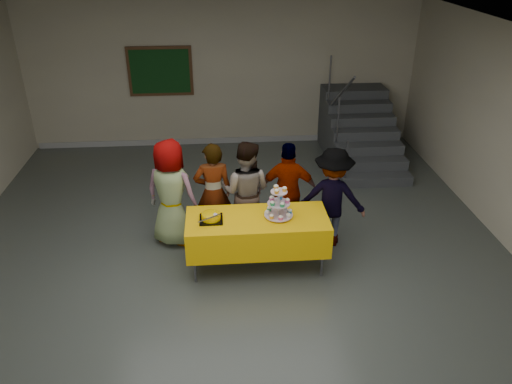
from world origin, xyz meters
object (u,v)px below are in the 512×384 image
at_px(bake_table, 257,232).
at_px(cupcake_stand, 279,206).
at_px(schoolchild_d, 288,191).
at_px(staircase, 358,132).
at_px(bear_cake, 211,216).
at_px(schoolchild_b, 213,193).
at_px(noticeboard, 160,71).
at_px(schoolchild_c, 246,191).
at_px(schoolchild_e, 332,197).
at_px(schoolchild_a, 171,193).

height_order(bake_table, cupcake_stand, cupcake_stand).
height_order(cupcake_stand, schoolchild_d, schoolchild_d).
bearing_deg(staircase, bear_cake, -128.64).
bearing_deg(bear_cake, cupcake_stand, 1.18).
relative_size(schoolchild_b, noticeboard, 1.18).
bearing_deg(schoolchild_c, schoolchild_b, 17.95).
bearing_deg(schoolchild_d, bake_table, 64.23).
bearing_deg(staircase, noticeboard, 168.09).
height_order(schoolchild_c, schoolchild_e, schoolchild_c).
distance_m(schoolchild_b, noticeboard, 4.00).
bearing_deg(schoolchild_e, bake_table, 41.50).
distance_m(schoolchild_b, staircase, 4.17).
height_order(schoolchild_b, staircase, staircase).
bearing_deg(schoolchild_b, schoolchild_e, 166.59).
relative_size(cupcake_stand, bear_cake, 1.24).
bearing_deg(staircase, cupcake_stand, -119.40).
height_order(bear_cake, staircase, staircase).
bearing_deg(schoolchild_b, bear_cake, 82.59).
relative_size(schoolchild_c, schoolchild_d, 1.03).
xyz_separation_m(schoolchild_d, staircase, (1.85, 2.95, -0.26)).
bearing_deg(schoolchild_d, schoolchild_c, 8.94).
bearing_deg(bear_cake, schoolchild_b, 87.74).
height_order(schoolchild_b, noticeboard, noticeboard).
distance_m(bear_cake, noticeboard, 4.72).
xyz_separation_m(bear_cake, schoolchild_b, (0.03, 0.77, -0.06)).
height_order(schoolchild_b, schoolchild_e, schoolchild_b).
relative_size(schoolchild_a, schoolchild_c, 1.04).
height_order(bake_table, schoolchild_b, schoolchild_b).
bearing_deg(staircase, schoolchild_d, -122.06).
relative_size(schoolchild_e, noticeboard, 1.15).
xyz_separation_m(schoolchild_c, schoolchild_e, (1.22, -0.24, -0.02)).
xyz_separation_m(schoolchild_b, schoolchild_d, (1.10, -0.00, -0.02)).
xyz_separation_m(bear_cake, schoolchild_a, (-0.57, 0.74, -0.03)).
relative_size(cupcake_stand, schoolchild_d, 0.30).
bearing_deg(bake_table, bear_cake, -179.55).
relative_size(bake_table, schoolchild_b, 1.23).
bearing_deg(noticeboard, schoolchild_d, -60.79).
relative_size(cupcake_stand, schoolchild_e, 0.30).
distance_m(schoolchild_b, schoolchild_d, 1.10).
relative_size(schoolchild_a, schoolchild_d, 1.07).
height_order(bear_cake, schoolchild_e, schoolchild_e).
xyz_separation_m(schoolchild_a, staircase, (3.54, 2.98, -0.31)).
distance_m(cupcake_stand, schoolchild_e, 1.00).
xyz_separation_m(bake_table, cupcake_stand, (0.28, 0.01, 0.38)).
height_order(bake_table, schoolchild_c, schoolchild_c).
distance_m(schoolchild_a, schoolchild_c, 1.07).
bearing_deg(schoolchild_d, schoolchild_e, 166.29).
bearing_deg(schoolchild_e, schoolchild_b, 8.17).
distance_m(schoolchild_e, noticeboard, 4.93).
xyz_separation_m(bake_table, schoolchild_a, (-1.17, 0.73, 0.25)).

